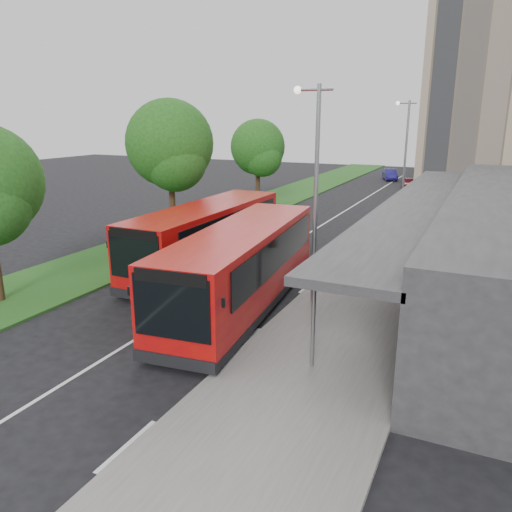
{
  "coord_description": "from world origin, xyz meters",
  "views": [
    {
      "loc": [
        9.96,
        -15.4,
        7.05
      ],
      "look_at": [
        1.53,
        2.52,
        1.5
      ],
      "focal_mm": 35.0,
      "sensor_mm": 36.0,
      "label": 1
    }
  ],
  "objects_px": {
    "car_near": "(408,183)",
    "lamp_post_near": "(314,183)",
    "lamp_post_far": "(405,150)",
    "bus_second": "(207,237)",
    "tree_mid": "(170,149)",
    "bus_main": "(242,268)",
    "car_far": "(390,175)",
    "bollard": "(413,215)",
    "tree_far": "(258,150)",
    "litter_bin": "(381,246)"
  },
  "relations": [
    {
      "from": "tree_far",
      "to": "lamp_post_near",
      "type": "xyz_separation_m",
      "value": [
        11.13,
        -19.05,
        0.26
      ]
    },
    {
      "from": "tree_far",
      "to": "car_far",
      "type": "xyz_separation_m",
      "value": [
        6.39,
        22.25,
        -3.84
      ]
    },
    {
      "from": "bus_second",
      "to": "litter_bin",
      "type": "xyz_separation_m",
      "value": [
        7.1,
        5.29,
        -0.9
      ]
    },
    {
      "from": "tree_mid",
      "to": "bus_second",
      "type": "distance_m",
      "value": 7.89
    },
    {
      "from": "litter_bin",
      "to": "car_far",
      "type": "relative_size",
      "value": 0.27
    },
    {
      "from": "lamp_post_far",
      "to": "car_near",
      "type": "distance_m",
      "value": 15.7
    },
    {
      "from": "lamp_post_near",
      "to": "bollard",
      "type": "height_order",
      "value": "lamp_post_near"
    },
    {
      "from": "lamp_post_near",
      "to": "lamp_post_far",
      "type": "relative_size",
      "value": 1.0
    },
    {
      "from": "tree_mid",
      "to": "bus_main",
      "type": "xyz_separation_m",
      "value": [
        8.92,
        -8.55,
        -3.63
      ]
    },
    {
      "from": "lamp_post_near",
      "to": "litter_bin",
      "type": "xyz_separation_m",
      "value": [
        1.12,
        7.6,
        -4.06
      ]
    },
    {
      "from": "litter_bin",
      "to": "car_near",
      "type": "height_order",
      "value": "litter_bin"
    },
    {
      "from": "litter_bin",
      "to": "car_near",
      "type": "xyz_separation_m",
      "value": [
        -2.85,
        27.45,
        -0.1
      ]
    },
    {
      "from": "lamp_post_far",
      "to": "car_far",
      "type": "height_order",
      "value": "lamp_post_far"
    },
    {
      "from": "tree_far",
      "to": "bus_main",
      "type": "bearing_deg",
      "value": -66.54
    },
    {
      "from": "bus_main",
      "to": "bus_second",
      "type": "distance_m",
      "value": 5.36
    },
    {
      "from": "lamp_post_far",
      "to": "bus_second",
      "type": "distance_m",
      "value": 18.94
    },
    {
      "from": "tree_far",
      "to": "bus_second",
      "type": "xyz_separation_m",
      "value": [
        5.15,
        -16.74,
        -2.89
      ]
    },
    {
      "from": "litter_bin",
      "to": "car_far",
      "type": "height_order",
      "value": "car_far"
    },
    {
      "from": "bus_second",
      "to": "bus_main",
      "type": "bearing_deg",
      "value": -45.43
    },
    {
      "from": "tree_far",
      "to": "car_near",
      "type": "relative_size",
      "value": 2.08
    },
    {
      "from": "tree_far",
      "to": "bollard",
      "type": "relative_size",
      "value": 6.67
    },
    {
      "from": "tree_mid",
      "to": "bus_main",
      "type": "relative_size",
      "value": 0.72
    },
    {
      "from": "car_near",
      "to": "tree_far",
      "type": "bearing_deg",
      "value": -128.95
    },
    {
      "from": "car_near",
      "to": "lamp_post_near",
      "type": "bearing_deg",
      "value": -95.69
    },
    {
      "from": "lamp_post_near",
      "to": "lamp_post_far",
      "type": "bearing_deg",
      "value": 90.0
    },
    {
      "from": "lamp_post_far",
      "to": "bus_second",
      "type": "height_order",
      "value": "lamp_post_far"
    },
    {
      "from": "tree_far",
      "to": "lamp_post_far",
      "type": "xyz_separation_m",
      "value": [
        11.13,
        0.95,
        0.26
      ]
    },
    {
      "from": "bus_second",
      "to": "litter_bin",
      "type": "bearing_deg",
      "value": 36.46
    },
    {
      "from": "tree_mid",
      "to": "car_far",
      "type": "xyz_separation_m",
      "value": [
        6.39,
        34.25,
        -4.6
      ]
    },
    {
      "from": "tree_mid",
      "to": "bollard",
      "type": "xyz_separation_m",
      "value": [
        12.51,
        9.86,
        -4.55
      ]
    },
    {
      "from": "bus_main",
      "to": "litter_bin",
      "type": "bearing_deg",
      "value": 63.9
    },
    {
      "from": "tree_far",
      "to": "lamp_post_far",
      "type": "distance_m",
      "value": 11.17
    },
    {
      "from": "tree_mid",
      "to": "lamp_post_near",
      "type": "height_order",
      "value": "lamp_post_near"
    },
    {
      "from": "car_far",
      "to": "car_near",
      "type": "bearing_deg",
      "value": -83.71
    },
    {
      "from": "bus_second",
      "to": "lamp_post_near",
      "type": "bearing_deg",
      "value": -21.31
    },
    {
      "from": "tree_mid",
      "to": "litter_bin",
      "type": "relative_size",
      "value": 7.89
    },
    {
      "from": "tree_mid",
      "to": "bus_main",
      "type": "distance_m",
      "value": 12.87
    },
    {
      "from": "tree_mid",
      "to": "tree_far",
      "type": "height_order",
      "value": "tree_mid"
    },
    {
      "from": "bus_second",
      "to": "car_near",
      "type": "distance_m",
      "value": 33.03
    },
    {
      "from": "tree_mid",
      "to": "litter_bin",
      "type": "height_order",
      "value": "tree_mid"
    },
    {
      "from": "tree_mid",
      "to": "car_near",
      "type": "bearing_deg",
      "value": 71.45
    },
    {
      "from": "car_near",
      "to": "car_far",
      "type": "xyz_separation_m",
      "value": [
        -3.01,
        6.25,
        0.05
      ]
    },
    {
      "from": "lamp_post_near",
      "to": "bollard",
      "type": "distance_m",
      "value": 17.44
    },
    {
      "from": "bollard",
      "to": "lamp_post_far",
      "type": "bearing_deg",
      "value": 114.07
    },
    {
      "from": "bus_second",
      "to": "car_far",
      "type": "relative_size",
      "value": 2.9
    },
    {
      "from": "lamp_post_far",
      "to": "litter_bin",
      "type": "relative_size",
      "value": 7.81
    },
    {
      "from": "lamp_post_near",
      "to": "car_near",
      "type": "xyz_separation_m",
      "value": [
        -1.73,
        35.04,
        -4.15
      ]
    },
    {
      "from": "bus_main",
      "to": "tree_mid",
      "type": "bearing_deg",
      "value": 130.24
    },
    {
      "from": "bollard",
      "to": "lamp_post_near",
      "type": "bearing_deg",
      "value": -94.66
    },
    {
      "from": "bus_main",
      "to": "bollard",
      "type": "height_order",
      "value": "bus_main"
    }
  ]
}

